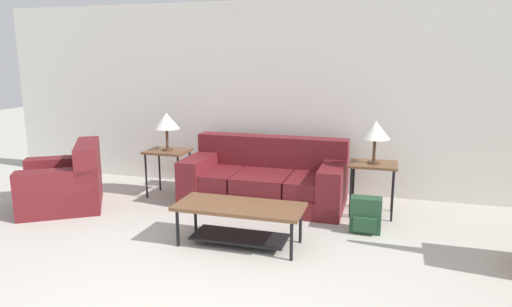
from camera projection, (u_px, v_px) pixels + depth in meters
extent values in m
cube|color=silver|center=(294.00, 98.00, 6.25)|extent=(9.10, 0.06, 2.60)
cube|color=maroon|center=(264.00, 195.00, 5.85)|extent=(2.02, 1.00, 0.22)
cube|color=maroon|center=(215.00, 176.00, 5.97)|extent=(0.66, 0.89, 0.20)
cube|color=maroon|center=(264.00, 180.00, 5.78)|extent=(0.66, 0.89, 0.20)
cube|color=maroon|center=(317.00, 184.00, 5.59)|extent=(0.66, 0.89, 0.20)
cube|color=maroon|center=(272.00, 151.00, 6.08)|extent=(2.02, 0.27, 0.40)
cube|color=maroon|center=(201.00, 177.00, 6.05)|extent=(0.28, 0.99, 0.58)
cube|color=maroon|center=(333.00, 187.00, 5.56)|extent=(0.28, 0.99, 0.58)
cube|color=maroon|center=(62.00, 191.00, 5.71)|extent=(1.32, 1.34, 0.40)
cube|color=maroon|center=(88.00, 159.00, 5.72)|extent=(0.76, 0.98, 0.40)
cube|color=maroon|center=(65.00, 178.00, 6.04)|extent=(0.91, 0.72, 0.56)
cube|color=maroon|center=(58.00, 194.00, 5.35)|extent=(0.91, 0.72, 0.56)
cube|color=brown|center=(239.00, 207.00, 4.51)|extent=(1.27, 0.55, 0.04)
cylinder|color=black|center=(178.00, 228.00, 4.51)|extent=(0.03, 0.03, 0.38)
cylinder|color=black|center=(291.00, 241.00, 4.19)|extent=(0.03, 0.03, 0.38)
cylinder|color=black|center=(195.00, 214.00, 4.92)|extent=(0.03, 0.03, 0.38)
cylinder|color=black|center=(300.00, 225.00, 4.60)|extent=(0.03, 0.03, 0.38)
cube|color=black|center=(240.00, 237.00, 4.58)|extent=(0.95, 0.39, 0.02)
cube|color=brown|center=(168.00, 151.00, 6.09)|extent=(0.55, 0.45, 0.03)
cylinder|color=black|center=(146.00, 176.00, 6.04)|extent=(0.03, 0.03, 0.60)
cylinder|color=black|center=(178.00, 179.00, 5.91)|extent=(0.03, 0.03, 0.60)
cylinder|color=black|center=(160.00, 170.00, 6.39)|extent=(0.03, 0.03, 0.60)
cylinder|color=black|center=(190.00, 172.00, 6.26)|extent=(0.03, 0.03, 0.60)
cube|color=brown|center=(374.00, 164.00, 5.35)|extent=(0.55, 0.45, 0.03)
cylinder|color=black|center=(351.00, 193.00, 5.30)|extent=(0.03, 0.03, 0.60)
cylinder|color=black|center=(393.00, 196.00, 5.17)|extent=(0.03, 0.03, 0.60)
cylinder|color=black|center=(353.00, 185.00, 5.65)|extent=(0.03, 0.03, 0.60)
cylinder|color=black|center=(393.00, 188.00, 5.52)|extent=(0.03, 0.03, 0.60)
cylinder|color=#472D1E|center=(168.00, 149.00, 6.08)|extent=(0.14, 0.14, 0.02)
cylinder|color=#472D1E|center=(167.00, 139.00, 6.05)|extent=(0.04, 0.04, 0.27)
cone|color=white|center=(166.00, 121.00, 6.00)|extent=(0.34, 0.34, 0.21)
cylinder|color=#472D1E|center=(374.00, 162.00, 5.34)|extent=(0.14, 0.14, 0.02)
cylinder|color=#472D1E|center=(374.00, 150.00, 5.31)|extent=(0.04, 0.04, 0.27)
cone|color=white|center=(375.00, 130.00, 5.26)|extent=(0.34, 0.34, 0.21)
cube|color=#23472D|center=(366.00, 215.00, 4.89)|extent=(0.33, 0.18, 0.39)
cube|color=#23472D|center=(365.00, 225.00, 4.80)|extent=(0.25, 0.05, 0.15)
cylinder|color=#23472D|center=(358.00, 209.00, 5.01)|extent=(0.02, 0.02, 0.29)
cylinder|color=#23472D|center=(375.00, 211.00, 4.96)|extent=(0.02, 0.02, 0.29)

